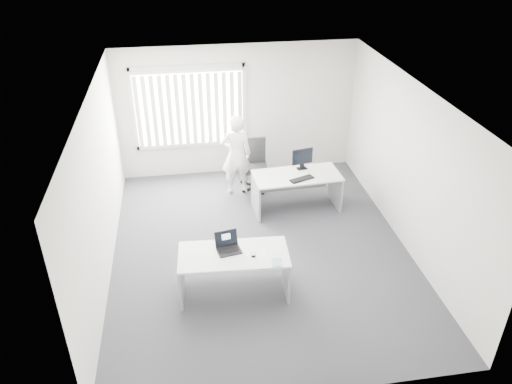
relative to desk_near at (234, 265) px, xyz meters
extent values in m
plane|color=#45454C|center=(0.57, 1.03, -0.53)|extent=(6.00, 6.00, 0.00)
cube|color=beige|center=(0.57, 4.03, 0.87)|extent=(5.00, 0.02, 2.80)
cube|color=beige|center=(0.57, -1.97, 0.87)|extent=(5.00, 0.02, 2.80)
cube|color=beige|center=(-1.93, 1.03, 0.87)|extent=(0.02, 6.00, 2.80)
cube|color=beige|center=(3.07, 1.03, 0.87)|extent=(0.02, 6.00, 2.80)
cube|color=silver|center=(0.57, 1.03, 2.27)|extent=(5.00, 6.00, 0.02)
cube|color=#BBBCB7|center=(-0.43, 3.99, 1.02)|extent=(2.32, 0.06, 1.76)
cube|color=silver|center=(0.00, 0.00, 0.19)|extent=(1.66, 0.86, 0.03)
cube|color=#969699|center=(-0.79, 0.05, -0.18)|extent=(0.08, 0.70, 0.71)
cube|color=#969699|center=(0.79, -0.05, -0.18)|extent=(0.08, 0.70, 0.71)
cube|color=silver|center=(1.47, 2.23, 0.20)|extent=(1.68, 0.85, 0.03)
cube|color=#969699|center=(0.67, 2.19, -0.17)|extent=(0.08, 0.71, 0.72)
cube|color=#969699|center=(2.27, 2.28, -0.17)|extent=(0.08, 0.71, 0.72)
cylinder|color=black|center=(0.83, 3.17, -0.49)|extent=(0.63, 0.63, 0.08)
cylinder|color=black|center=(0.83, 3.17, -0.30)|extent=(0.07, 0.07, 0.46)
cube|color=black|center=(0.83, 3.17, -0.07)|extent=(0.49, 0.49, 0.07)
cube|color=black|center=(0.84, 3.38, 0.25)|extent=(0.44, 0.09, 0.55)
imported|color=white|center=(0.41, 3.06, 0.31)|extent=(0.62, 0.41, 1.69)
cube|color=white|center=(0.32, -0.04, 0.21)|extent=(0.31, 0.23, 0.00)
cube|color=white|center=(0.59, -0.31, 0.21)|extent=(0.17, 0.22, 0.01)
cube|color=black|center=(1.52, 2.04, 0.22)|extent=(0.49, 0.31, 0.02)
camera|label=1|loc=(-0.58, -5.84, 4.67)|focal=35.00mm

